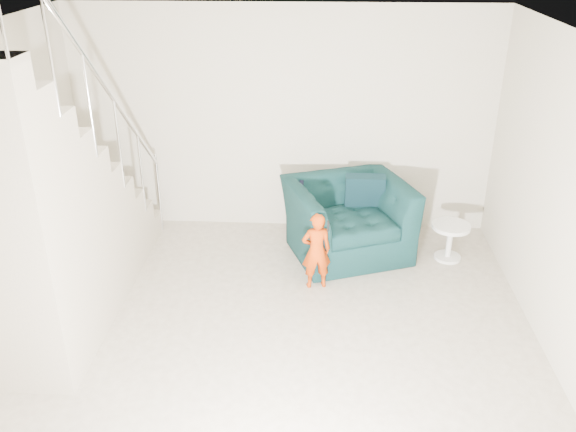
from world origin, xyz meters
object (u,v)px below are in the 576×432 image
object	(u,v)px
toddler	(316,251)
side_table	(450,236)
staircase	(47,232)
armchair	(348,219)

from	to	relation	value
toddler	side_table	world-z (taller)	toddler
toddler	staircase	xyz separation A→B (m)	(-2.44, -0.73, 0.52)
staircase	side_table	bearing A→B (deg)	19.54
staircase	toddler	bearing A→B (deg)	16.60
armchair	toddler	bearing A→B (deg)	-134.79
toddler	staircase	bearing A→B (deg)	4.40
armchair	toddler	world-z (taller)	armchair
side_table	staircase	xyz separation A→B (m)	(-3.94, -1.40, 0.66)
armchair	toddler	distance (m)	0.85
toddler	side_table	distance (m)	1.65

